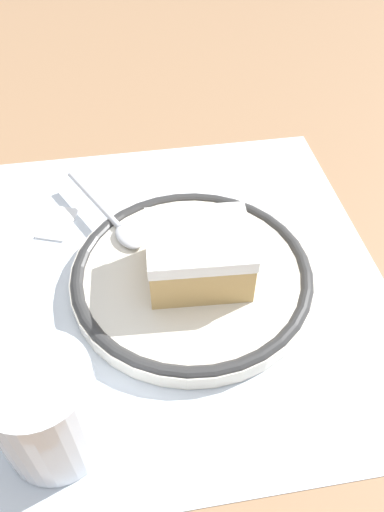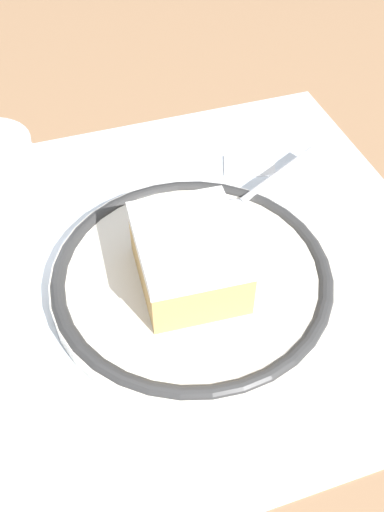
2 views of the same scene
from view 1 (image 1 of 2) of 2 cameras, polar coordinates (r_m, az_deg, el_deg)
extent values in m
plane|color=#9E7551|center=(0.48, -3.34, -2.49)|extent=(2.40, 2.40, 0.00)
cube|color=silver|center=(0.48, -3.34, -2.43)|extent=(0.41, 0.42, 0.00)
cylinder|color=silver|center=(0.46, 0.00, -2.34)|extent=(0.22, 0.22, 0.02)
torus|color=#333333|center=(0.46, 0.00, -2.00)|extent=(0.22, 0.22, 0.01)
cube|color=tan|center=(0.44, 0.76, -0.36)|extent=(0.09, 0.08, 0.04)
cube|color=white|center=(0.42, 0.79, 1.96)|extent=(0.09, 0.08, 0.01)
ellipsoid|color=silver|center=(0.49, -7.20, 2.20)|extent=(0.04, 0.04, 0.01)
cylinder|color=silver|center=(0.54, -11.20, 6.39)|extent=(0.05, 0.10, 0.01)
cylinder|color=silver|center=(0.36, -16.25, -16.55)|extent=(0.07, 0.07, 0.09)
cylinder|color=#B7722D|center=(0.39, -15.43, -18.29)|extent=(0.06, 0.06, 0.03)
cube|color=white|center=(0.54, -15.16, 3.85)|extent=(0.05, 0.06, 0.01)
camera|label=2|loc=(0.39, 58.37, 28.76)|focal=39.96mm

